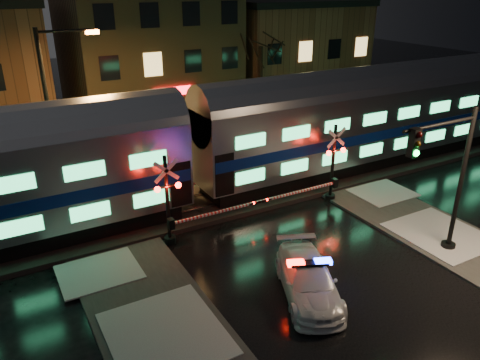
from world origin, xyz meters
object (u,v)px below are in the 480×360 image
police_car (308,280)px  streetlight (55,107)px  crossing_signal_right (328,172)px  traffic_light (446,183)px  crossing_signal_left (177,208)px

police_car → streetlight: streetlight is taller
crossing_signal_right → traffic_light: size_ratio=0.92×
police_car → traffic_light: 6.66m
crossing_signal_right → crossing_signal_left: same height
crossing_signal_right → traffic_light: 6.46m
traffic_light → crossing_signal_left: bearing=148.4°
police_car → traffic_light: bearing=19.1°
police_car → crossing_signal_left: crossing_signal_left is taller
crossing_signal_left → streetlight: (-3.34, 6.70, 3.30)m
traffic_light → streetlight: 17.77m
police_car → crossing_signal_left: size_ratio=0.85×
police_car → crossing_signal_right: size_ratio=0.85×
crossing_signal_left → police_car: bearing=-65.5°
police_car → crossing_signal_left: 6.43m
traffic_light → streetlight: streetlight is taller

